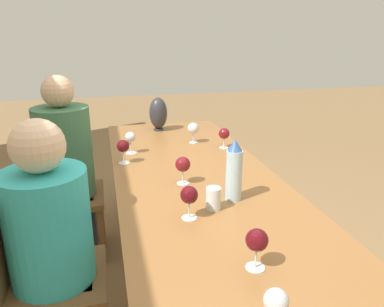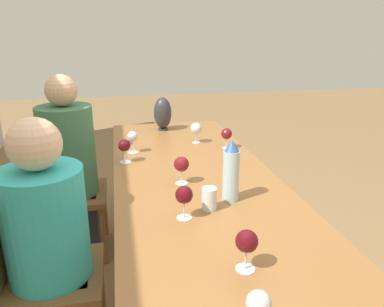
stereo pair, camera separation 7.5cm
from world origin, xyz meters
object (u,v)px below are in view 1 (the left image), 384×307
object	(u,v)px
wine_glass_2	(193,129)
wine_glass_5	(189,196)
wine_glass_0	(130,138)
wine_glass_1	(276,303)
chair_near	(38,273)
water_bottle	(234,171)
chair_far	(58,191)
vase	(158,113)
wine_glass_4	(183,165)
wine_glass_3	(257,241)
water_tumbler	(213,199)
wine_glass_7	(123,147)
person_far	(68,165)
person_near	(55,242)
wine_glass_6	(224,134)

from	to	relation	value
wine_glass_2	wine_glass_5	bearing A→B (deg)	165.38
wine_glass_0	wine_glass_1	distance (m)	1.62
chair_near	water_bottle	bearing A→B (deg)	-88.91
chair_near	chair_far	bearing A→B (deg)	0.00
vase	wine_glass_4	bearing A→B (deg)	177.89
wine_glass_3	chair_near	world-z (taller)	chair_near
water_tumbler	water_bottle	bearing A→B (deg)	-57.46
vase	wine_glass_2	size ratio (longest dim) A/B	1.81
wine_glass_0	wine_glass_5	distance (m)	0.95
water_tumbler	wine_glass_5	xyz separation A→B (m)	(-0.06, 0.12, 0.05)
wine_glass_5	chair_near	world-z (taller)	chair_near
vase	wine_glass_7	xyz separation A→B (m)	(-0.70, 0.32, -0.03)
water_bottle	wine_glass_4	world-z (taller)	water_bottle
wine_glass_7	chair_far	size ratio (longest dim) A/B	0.16
vase	chair_far	world-z (taller)	vase
wine_glass_7	person_far	xyz separation A→B (m)	(0.25, 0.35, -0.18)
wine_glass_1	water_tumbler	bearing A→B (deg)	-4.10
person_near	person_far	distance (m)	0.89
water_tumbler	wine_glass_3	bearing A→B (deg)	-178.23
water_tumbler	chair_far	bearing A→B (deg)	39.16
chair_far	person_far	distance (m)	0.19
wine_glass_7	person_far	bearing A→B (deg)	53.63
wine_glass_5	chair_near	distance (m)	0.75
water_bottle	wine_glass_3	bearing A→B (deg)	168.49
wine_glass_4	wine_glass_7	bearing A→B (deg)	35.79
chair_near	vase	bearing A→B (deg)	-29.08
wine_glass_3	wine_glass_6	xyz separation A→B (m)	(1.29, -0.31, -0.01)
vase	wine_glass_7	bearing A→B (deg)	155.71
wine_glass_4	wine_glass_3	bearing A→B (deg)	-173.73
wine_glass_1	wine_glass_6	xyz separation A→B (m)	(1.57, -0.38, -0.00)
wine_glass_0	wine_glass_4	bearing A→B (deg)	-158.68
water_tumbler	person_near	size ratio (longest dim) A/B	0.09
wine_glass_7	water_bottle	bearing A→B (deg)	-143.02
wine_glass_3	water_tumbler	bearing A→B (deg)	1.77
wine_glass_2	vase	bearing A→B (deg)	25.24
wine_glass_3	vase	bearing A→B (deg)	1.35
vase	wine_glass_3	distance (m)	1.85
vase	wine_glass_6	size ratio (longest dim) A/B	1.89
wine_glass_2	wine_glass_5	world-z (taller)	wine_glass_5
vase	water_tumbler	bearing A→B (deg)	-178.79
water_tumbler	wine_glass_5	size ratio (longest dim) A/B	0.70
vase	chair_far	bearing A→B (deg)	121.06
wine_glass_5	vase	bearing A→B (deg)	-3.67
vase	wine_glass_4	xyz separation A→B (m)	(-1.09, 0.04, -0.03)
wine_glass_4	wine_glass_6	size ratio (longest dim) A/B	1.06
wine_glass_1	person_near	size ratio (longest dim) A/B	0.12
wine_glass_6	water_bottle	bearing A→B (deg)	165.00
chair_near	chair_far	distance (m)	0.89
wine_glass_0	water_tumbler	bearing A→B (deg)	-161.72
water_bottle	wine_glass_7	bearing A→B (deg)	36.98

